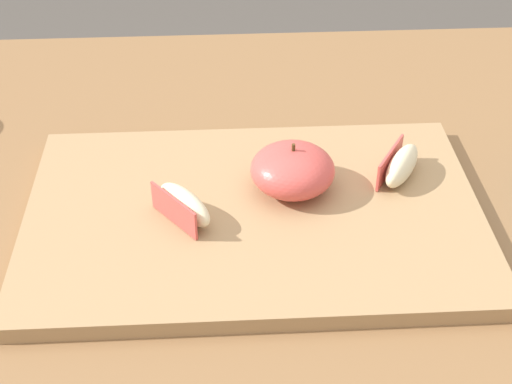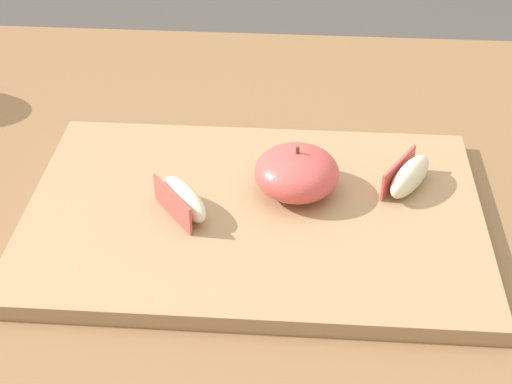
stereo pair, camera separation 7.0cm
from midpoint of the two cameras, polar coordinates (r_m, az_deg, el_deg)
name	(u,v)px [view 1 (the left image)]	position (r m, az deg, el deg)	size (l,w,h in m)	color
dining_table	(254,303)	(0.81, -2.69, -8.57)	(1.16, 0.83, 0.78)	brown
cutting_board	(256,215)	(0.72, -2.79, -1.90)	(0.44, 0.29, 0.02)	#A37F56
apple_half_skin_up	(293,170)	(0.73, 0.06, 1.61)	(0.08, 0.08, 0.05)	#D14C47
apple_wedge_back	(184,205)	(0.70, -8.41, -1.10)	(0.06, 0.07, 0.03)	beige
apple_wedge_right	(401,165)	(0.75, 8.40, 1.94)	(0.06, 0.07, 0.03)	beige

